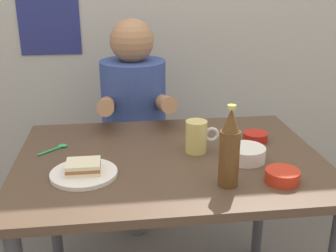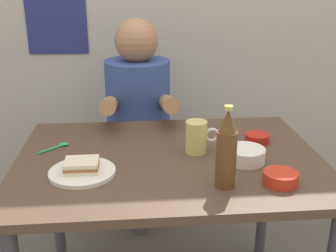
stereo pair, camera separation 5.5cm
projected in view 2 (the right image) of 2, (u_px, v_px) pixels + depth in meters
name	position (u px, v px, depth m)	size (l,w,h in m)	color
dining_table	(169.00, 180.00, 1.54)	(1.10, 0.80, 0.74)	#4C3828
stool	(140.00, 176.00, 2.23)	(0.34, 0.34, 0.45)	#4C4C51
person_seated	(138.00, 102.00, 2.07)	(0.33, 0.56, 0.72)	#33478C
plate_orange	(82.00, 172.00, 1.38)	(0.22, 0.22, 0.01)	silver
sandwich	(82.00, 165.00, 1.37)	(0.11, 0.09, 0.04)	beige
beer_mug	(197.00, 137.00, 1.53)	(0.13, 0.08, 0.12)	#D1BC66
beer_bottle	(226.00, 151.00, 1.26)	(0.06, 0.06, 0.26)	#593819
sambal_bowl_red	(257.00, 138.00, 1.63)	(0.10, 0.10, 0.03)	#B21E14
rice_bowl_white	(245.00, 154.00, 1.46)	(0.14, 0.14, 0.05)	silver
sauce_bowl_chili	(280.00, 177.00, 1.31)	(0.11, 0.11, 0.04)	red
spoon	(59.00, 146.00, 1.59)	(0.10, 0.09, 0.01)	#26A559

